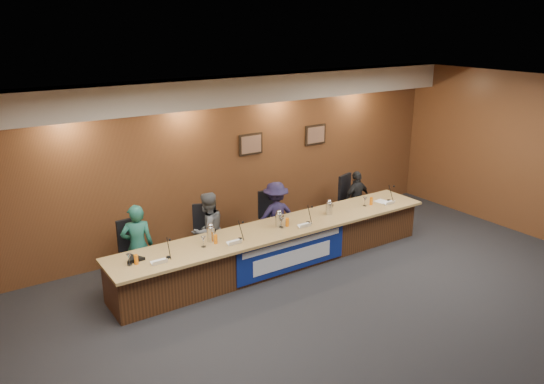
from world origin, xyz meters
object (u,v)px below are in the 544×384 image
Objects in this scene: panelist_b at (208,231)px; office_chair_b at (206,240)px; panelist_a at (138,246)px; carafe_right at (329,208)px; banner at (293,253)px; speakerphone at (135,259)px; carafe_mid at (279,220)px; carafe_left at (211,234)px; panelist_d at (356,199)px; panelist_c at (276,216)px; office_chair_d at (353,204)px; office_chair_a at (137,257)px; dais_body at (279,247)px; office_chair_c at (273,223)px.

panelist_b reaches higher than office_chair_b.
panelist_a is 6.34× the size of carafe_right.
banner is 6.88× the size of speakerphone.
carafe_left is at bearing 176.86° from carafe_mid.
banner is 1.82× the size of panelist_d.
carafe_mid is 0.73× the size of speakerphone.
banner is at bearing -160.89° from carafe_right.
panelist_c is 2.04m from office_chair_d.
panelist_d reaches higher than office_chair_b.
office_chair_a is 2.16× the size of carafe_right.
panelist_b is 1.14× the size of panelist_d.
banner is at bearing -88.16° from carafe_mid.
office_chair_a is 1.50× the size of speakerphone.
office_chair_b is 3.45m from office_chair_d.
panelist_a is 1.28m from office_chair_b.
office_chair_d is (4.71, 0.00, 0.00)m from office_chair_a.
dais_body is 12.50× the size of office_chair_c.
panelist_b reaches higher than speakerphone.
carafe_left is 2.39m from carafe_right.
panelist_b is at bearing 149.57° from dais_body.
carafe_left is at bearing 3.41° from panelist_d.
office_chair_a is (-4.71, 0.10, -0.13)m from panelist_d.
panelist_c reaches higher than banner.
office_chair_c is 1.13m from carafe_right.
dais_body is 0.78m from panelist_c.
dais_body is 1.40m from carafe_left.
carafe_mid is at bearing 179.15° from office_chair_d.
banner reaches higher than office_chair_b.
carafe_left is (-1.30, 0.06, 0.52)m from dais_body.
office_chair_d is (2.03, 0.10, -0.18)m from panelist_c.
panelist_c is at bearing -5.11° from office_chair_a.
panelist_b is 1.44m from office_chair_c.
speakerphone reaches higher than office_chair_d.
panelist_c is 5.42× the size of carafe_left.
panelist_c is (1.42, 0.00, -0.03)m from panelist_b.
panelist_a is at bearing 163.16° from office_chair_d.
speakerphone is at bearing -154.71° from office_chair_c.
office_chair_b is 1.42m from office_chair_c.
dais_body reaches higher than office_chair_b.
carafe_right is at bearing -33.81° from office_chair_c.
panelist_b is 1.62m from speakerphone.
carafe_mid is (2.31, -0.64, 0.16)m from panelist_a.
office_chair_c is at bearing 22.09° from carafe_left.
banner is 2.57m from panelist_a.
panelist_c is (0.36, 1.04, 0.28)m from banner.
office_chair_c is 0.91m from carafe_mid.
carafe_mid is 1.10m from carafe_right.
dais_body is 4.36× the size of panelist_b.
carafe_mid is at bearing -104.15° from office_chair_c.
office_chair_d is (0.00, 0.10, -0.13)m from panelist_d.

